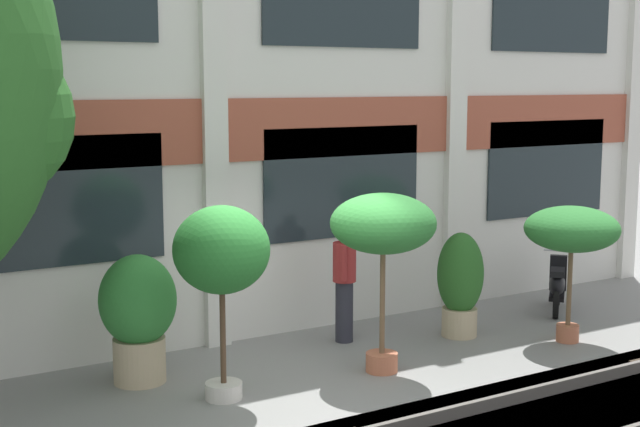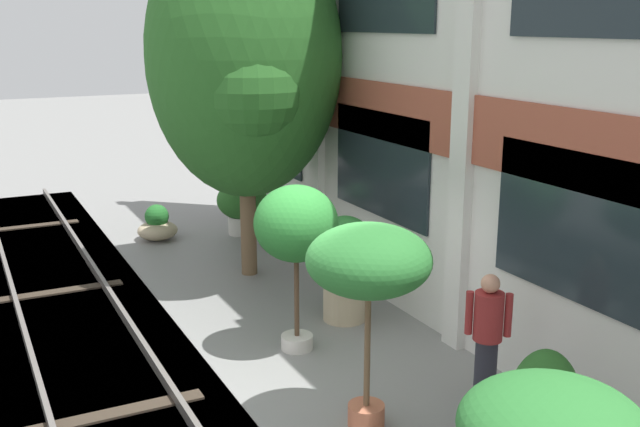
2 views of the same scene
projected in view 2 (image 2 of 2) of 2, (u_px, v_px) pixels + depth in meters
ground_plane at (304, 379)px, 9.64m from camera, size 80.00×80.00×0.00m
apartment_facade at (484, 79)px, 9.86m from camera, size 17.81×0.64×7.47m
broadleaf_tree at (244, 62)px, 12.73m from camera, size 3.51×3.34×6.34m
potted_plant_wide_bowl at (157, 226)px, 15.75m from camera, size 0.84×0.84×0.75m
potted_plant_glazed_jar at (543, 421)px, 6.96m from camera, size 0.69×0.69×1.57m
potted_plant_tall_urn at (369, 265)px, 8.07m from camera, size 1.38×1.38×2.37m
potted_plant_low_pan at (296, 227)px, 10.09m from camera, size 1.15×1.15×2.35m
potted_plant_fluted_column at (345, 262)px, 11.35m from camera, size 0.98×0.98×1.65m
potted_plant_ribbed_drum at (242, 203)px, 16.07m from camera, size 1.09×1.09×1.16m
resident_by_doorway at (487, 339)px, 8.65m from camera, size 0.35×0.45×1.70m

